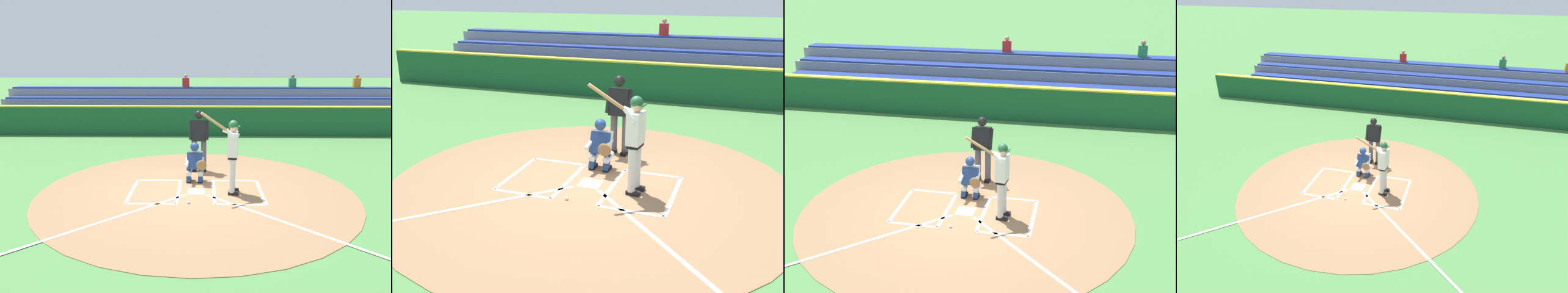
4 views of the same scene
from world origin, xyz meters
The scene contains 9 objects.
ground_plane centered at (0.00, 0.00, 0.00)m, with size 120.00×120.00×0.00m, color #4C8442.
dirt_circle centered at (0.00, 0.00, 0.01)m, with size 8.00×8.00×0.01m, color #99704C.
home_plate_and_chalk centered at (0.00, 0.88, 0.01)m, with size 7.93×4.91×0.01m.
batter centered at (-0.89, 0.10, 1.10)m, with size 0.99×0.63×2.13m.
catcher centered at (0.04, -0.80, 0.59)m, with size 0.59×0.63×1.13m.
plate_umpire centered at (-0.05, -1.85, 1.08)m, with size 0.59×0.42×1.86m.
baseball centered at (0.16, 0.83, 0.04)m, with size 0.07×0.07×0.07m, color white.
backstop_wall centered at (0.00, -7.50, 0.65)m, with size 22.00×0.36×1.31m.
bleacher_stand centered at (-0.01, -10.20, 0.70)m, with size 20.00×3.40×2.55m.
Camera 3 is at (-2.66, 11.11, 6.01)m, focal length 48.43 mm.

